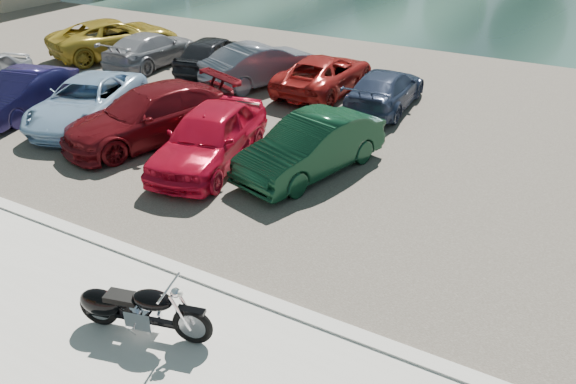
{
  "coord_description": "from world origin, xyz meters",
  "views": [
    {
      "loc": [
        4.51,
        -4.48,
        6.55
      ],
      "look_at": [
        -0.23,
        4.08,
        1.1
      ],
      "focal_mm": 35.0,
      "sensor_mm": 36.0,
      "label": 1
    }
  ],
  "objects": [
    {
      "name": "ground",
      "position": [
        0.0,
        0.0,
        0.0
      ],
      "size": [
        200.0,
        200.0,
        0.0
      ],
      "primitive_type": "plane",
      "color": "#595447",
      "rests_on": "ground"
    },
    {
      "name": "kerb",
      "position": [
        0.0,
        2.0,
        0.07
      ],
      "size": [
        60.0,
        0.3,
        0.14
      ],
      "primitive_type": "cube",
      "color": "#B9B6AE",
      "rests_on": "ground"
    },
    {
      "name": "parking_lot",
      "position": [
        0.0,
        11.0,
        0.02
      ],
      "size": [
        60.0,
        18.0,
        0.04
      ],
      "primitive_type": "cube",
      "color": "#453F38",
      "rests_on": "ground"
    },
    {
      "name": "motorcycle",
      "position": [
        -1.03,
        0.37,
        0.56
      ],
      "size": [
        2.29,
        0.93,
        1.05
      ],
      "rotation": [
        0.0,
        0.0,
        0.25
      ],
      "color": "black",
      "rests_on": "promenade"
    },
    {
      "name": "car_1",
      "position": [
        -10.95,
        6.24,
        0.71
      ],
      "size": [
        2.23,
        4.25,
        1.33
      ],
      "primitive_type": "imported",
      "rotation": [
        0.0,
        0.0,
        0.21
      ],
      "color": "#1C1748",
      "rests_on": "parking_lot"
    },
    {
      "name": "car_2",
      "position": [
        -8.65,
        6.7,
        0.7
      ],
      "size": [
        3.59,
        5.2,
        1.32
      ],
      "primitive_type": "imported",
      "rotation": [
        0.0,
        0.0,
        0.33
      ],
      "color": "#97BADC",
      "rests_on": "parking_lot"
    },
    {
      "name": "car_3",
      "position": [
        -6.04,
        6.62,
        0.78
      ],
      "size": [
        3.73,
        5.52,
        1.48
      ],
      "primitive_type": "imported",
      "rotation": [
        0.0,
        0.0,
        -0.36
      ],
      "color": "#600D13",
      "rests_on": "parking_lot"
    },
    {
      "name": "car_4",
      "position": [
        -3.66,
        6.12,
        0.8
      ],
      "size": [
        2.58,
        4.73,
        1.53
      ],
      "primitive_type": "imported",
      "rotation": [
        0.0,
        0.0,
        0.18
      ],
      "color": "red",
      "rests_on": "parking_lot"
    },
    {
      "name": "car_5",
      "position": [
        -1.17,
        6.97,
        0.75
      ],
      "size": [
        2.55,
        4.54,
        1.42
      ],
      "primitive_type": "imported",
      "rotation": [
        0.0,
        0.0,
        -0.26
      ],
      "color": "#0D321E",
      "rests_on": "parking_lot"
    },
    {
      "name": "car_6",
      "position": [
        -13.34,
        12.74,
        0.78
      ],
      "size": [
        4.23,
        5.86,
        1.48
      ],
      "primitive_type": "imported",
      "rotation": [
        0.0,
        0.0,
        2.77
      ],
      "color": "gold",
      "rests_on": "parking_lot"
    },
    {
      "name": "car_7",
      "position": [
        -11.02,
        12.33,
        0.68
      ],
      "size": [
        1.86,
        4.46,
        1.29
      ],
      "primitive_type": "imported",
      "rotation": [
        0.0,
        0.0,
        3.16
      ],
      "color": "gray",
      "rests_on": "parking_lot"
    },
    {
      "name": "car_8",
      "position": [
        -8.34,
        12.82,
        0.73
      ],
      "size": [
        2.16,
        4.24,
        1.38
      ],
      "primitive_type": "imported",
      "rotation": [
        0.0,
        0.0,
        3.28
      ],
      "color": "black",
      "rests_on": "parking_lot"
    },
    {
      "name": "car_9",
      "position": [
        -5.93,
        12.38,
        0.77
      ],
      "size": [
        3.08,
        4.7,
        1.46
      ],
      "primitive_type": "imported",
      "rotation": [
        0.0,
        0.0,
        2.76
      ],
      "color": "slate",
      "rests_on": "parking_lot"
    },
    {
      "name": "car_10",
      "position": [
        -3.58,
        12.72,
        0.68
      ],
      "size": [
        2.19,
        4.62,
        1.28
      ],
      "primitive_type": "imported",
      "rotation": [
        0.0,
        0.0,
        3.13
      ],
      "color": "#A71E1B",
      "rests_on": "parking_lot"
    },
    {
      "name": "car_11",
      "position": [
        -1.18,
        12.24,
        0.66
      ],
      "size": [
        1.93,
        4.36,
        1.24
      ],
      "primitive_type": "imported",
      "rotation": [
        0.0,
        0.0,
        3.19
      ],
      "color": "navy",
      "rests_on": "parking_lot"
    }
  ]
}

